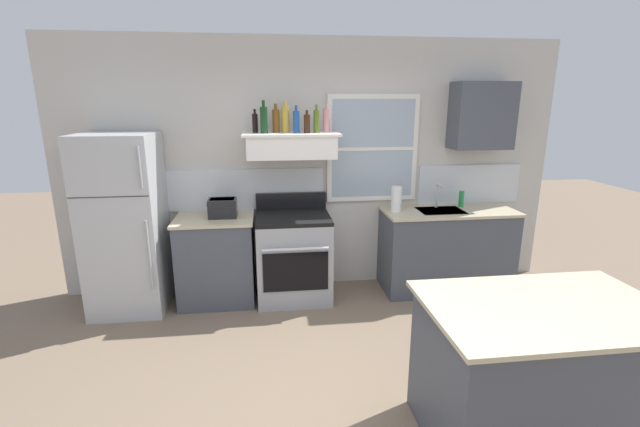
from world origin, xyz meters
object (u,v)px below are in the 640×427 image
Objects in this scene: bottle_brown_stout at (307,123)px; bottle_blue_liqueur at (296,121)px; bottle_dark_green_wine at (264,119)px; refrigerator at (125,224)px; bottle_amber_wine at (276,121)px; bottle_rose_pink at (326,120)px; toaster at (223,208)px; dish_soap_bottle at (461,199)px; stove_range at (294,256)px; paper_towel_roll at (396,199)px; bottle_balsamic_dark at (255,123)px; bottle_champagne_gold_foil at (285,119)px; kitchen_island at (537,374)px; bottle_olive_oil_square at (317,121)px.

bottle_blue_liqueur is at bearing 159.76° from bottle_brown_stout.
refrigerator is at bearing -176.55° from bottle_dark_green_wine.
bottle_amber_wine reaches higher than bottle_brown_stout.
bottle_rose_pink reaches higher than refrigerator.
dish_soap_bottle is (2.59, 0.10, -0.01)m from toaster.
stove_range is 3.85× the size of bottle_amber_wine.
stove_range is 4.04× the size of paper_towel_roll.
dish_soap_bottle is at bearing 1.81° from bottle_blue_liqueur.
bottle_amber_wine reaches higher than dish_soap_bottle.
bottle_blue_liqueur is (0.41, -0.07, 0.02)m from bottle_balsamic_dark.
bottle_dark_green_wine reaches higher than bottle_blue_liqueur.
toaster is (0.94, 0.06, 0.13)m from refrigerator.
bottle_champagne_gold_foil reaches higher than bottle_brown_stout.
bottle_dark_green_wine is 2.32m from dish_soap_bottle.
bottle_brown_stout is (0.51, -0.11, -0.00)m from bottle_balsamic_dark.
bottle_balsamic_dark is 0.17× the size of kitchen_island.
bottle_brown_stout is (0.10, -0.04, -0.02)m from bottle_blue_liqueur.
refrigerator reaches higher than kitchen_island.
paper_towel_roll is at bearing -6.16° from bottle_rose_pink.
bottle_brown_stout reaches higher than kitchen_island.
bottle_brown_stout is 0.77× the size of bottle_rose_pink.
bottle_champagne_gold_foil is 1.16× the size of bottle_blue_liqueur.
bottle_dark_green_wine is at bearing -146.73° from bottle_amber_wine.
bottle_rose_pink is (2.01, 0.14, 0.99)m from refrigerator.
bottle_brown_stout reaches higher than refrigerator.
bottle_brown_stout is at bearing 0.63° from toaster.
bottle_olive_oil_square reaches higher than toaster.
stove_range is (0.71, -0.03, -0.54)m from toaster.
bottle_champagne_gold_foil is 1.15× the size of paper_towel_roll.
bottle_olive_oil_square is at bearing -177.25° from dish_soap_bottle.
bottle_rose_pink reaches higher than bottle_amber_wine.
bottle_champagne_gold_foil is 0.22× the size of kitchen_island.
bottle_champagne_gold_foil is (-0.05, 0.14, 1.41)m from stove_range.
bottle_olive_oil_square is at bearing -14.70° from bottle_champagne_gold_foil.
toaster is 1.03m from bottle_amber_wine.
bottle_rose_pink reaches higher than bottle_olive_oil_square.
bottle_blue_liqueur is 1.49× the size of dish_soap_bottle.
bottle_champagne_gold_foil is at bearing 110.08° from stove_range.
bottle_dark_green_wine reaches higher than toaster.
bottle_rose_pink reaches higher than bottle_balsamic_dark.
bottle_rose_pink is (0.11, 0.06, 0.01)m from bottle_olive_oil_square.
bottle_brown_stout is (0.87, 0.01, 0.83)m from toaster.
bottle_balsamic_dark is 0.80× the size of bottle_rose_pink.
dish_soap_bottle is (1.93, -0.00, -0.88)m from bottle_champagne_gold_foil.
bottle_dark_green_wine is at bearing 177.53° from bottle_brown_stout.
bottle_blue_liqueur is (1.71, 0.10, 0.98)m from refrigerator.
bottle_amber_wine is at bearing 175.36° from paper_towel_roll.
bottle_amber_wine is at bearing -179.47° from bottle_champagne_gold_foil.
bottle_blue_liqueur is (0.11, -0.06, -0.02)m from bottle_champagne_gold_foil.
toaster is at bearing 132.67° from kitchen_island.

